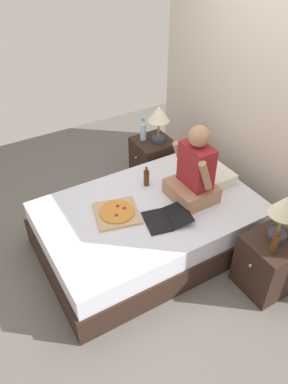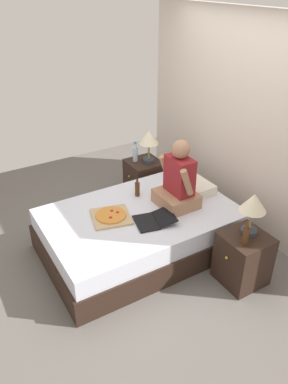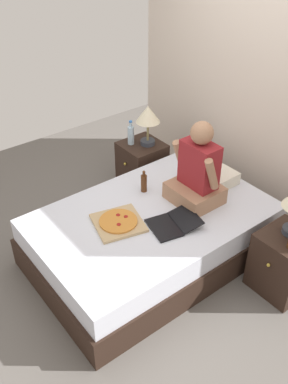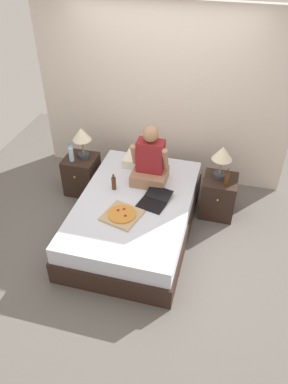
{
  "view_description": "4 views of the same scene",
  "coord_description": "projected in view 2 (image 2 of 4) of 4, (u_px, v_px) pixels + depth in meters",
  "views": [
    {
      "loc": [
        2.35,
        -1.45,
        2.84
      ],
      "look_at": [
        0.13,
        -0.14,
        0.83
      ],
      "focal_mm": 35.0,
      "sensor_mm": 36.0,
      "label": 1
    },
    {
      "loc": [
        2.99,
        -1.73,
        2.79
      ],
      "look_at": [
        0.02,
        0.04,
        0.76
      ],
      "focal_mm": 35.0,
      "sensor_mm": 36.0,
      "label": 2
    },
    {
      "loc": [
        2.31,
        -1.89,
        2.84
      ],
      "look_at": [
        -0.08,
        -0.03,
        0.7
      ],
      "focal_mm": 40.0,
      "sensor_mm": 36.0,
      "label": 3
    },
    {
      "loc": [
        1.03,
        -3.41,
        3.4
      ],
      "look_at": [
        0.15,
        -0.11,
        0.74
      ],
      "focal_mm": 35.0,
      "sensor_mm": 36.0,
      "label": 4
    }
  ],
  "objects": [
    {
      "name": "water_bottle",
      "position": [
        135.0,
        153.0,
        5.08
      ],
      "size": [
        0.07,
        0.07,
        0.28
      ],
      "color": "silver",
      "rests_on": "nightstand_left"
    },
    {
      "name": "nightstand_right",
      "position": [
        243.0,
        258.0,
        3.8
      ],
      "size": [
        0.44,
        0.47,
        0.56
      ],
      "color": "black",
      "rests_on": "ground"
    },
    {
      "name": "laptop",
      "position": [
        152.0,
        221.0,
        3.95
      ],
      "size": [
        0.4,
        0.48,
        0.07
      ],
      "color": "black",
      "rests_on": "bed"
    },
    {
      "name": "lamp_on_left_nightstand",
      "position": [
        149.0,
        139.0,
        4.94
      ],
      "size": [
        0.26,
        0.26,
        0.45
      ],
      "color": "#333842",
      "rests_on": "nightstand_left"
    },
    {
      "name": "pillow",
      "position": [
        192.0,
        185.0,
        4.52
      ],
      "size": [
        0.52,
        0.34,
        0.12
      ],
      "primitive_type": "cube",
      "color": "silver",
      "rests_on": "bed"
    },
    {
      "name": "lamp_on_right_nightstand",
      "position": [
        253.0,
        205.0,
        3.54
      ],
      "size": [
        0.26,
        0.26,
        0.45
      ],
      "color": "#333842",
      "rests_on": "nightstand_right"
    },
    {
      "name": "bed",
      "position": [
        140.0,
        231.0,
        4.26
      ],
      "size": [
        1.39,
        2.14,
        0.51
      ],
      "color": "black",
      "rests_on": "ground"
    },
    {
      "name": "beer_bottle",
      "position": [
        246.0,
        235.0,
        3.51
      ],
      "size": [
        0.06,
        0.06,
        0.23
      ],
      "color": "#512D14",
      "rests_on": "nightstand_right"
    },
    {
      "name": "beer_bottle_on_bed",
      "position": [
        137.0,
        189.0,
        4.38
      ],
      "size": [
        0.06,
        0.06,
        0.22
      ],
      "color": "#4C2811",
      "rests_on": "bed"
    },
    {
      "name": "nightstand_left",
      "position": [
        144.0,
        179.0,
        5.26
      ],
      "size": [
        0.44,
        0.47,
        0.56
      ],
      "color": "black",
      "rests_on": "ground"
    },
    {
      "name": "person_seated",
      "position": [
        178.0,
        182.0,
        4.12
      ],
      "size": [
        0.47,
        0.4,
        0.78
      ],
      "color": "#A37556",
      "rests_on": "bed"
    },
    {
      "name": "ground_plane",
      "position": [
        140.0,
        248.0,
        4.39
      ],
      "size": [
        5.61,
        5.61,
        0.0
      ],
      "primitive_type": "plane",
      "color": "#66605B"
    },
    {
      "name": "wall_back",
      "position": [
        245.0,
        125.0,
        4.39
      ],
      "size": [
        3.61,
        0.12,
        2.5
      ],
      "primitive_type": "cube",
      "color": "beige",
      "rests_on": "ground"
    },
    {
      "name": "pizza_box",
      "position": [
        111.0,
        216.0,
        4.02
      ],
      "size": [
        0.49,
        0.49,
        0.05
      ],
      "color": "tan",
      "rests_on": "bed"
    }
  ]
}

